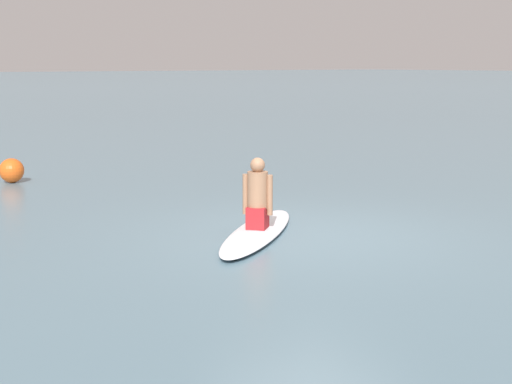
% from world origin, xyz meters
% --- Properties ---
extents(ground_plane, '(400.00, 400.00, 0.00)m').
position_xyz_m(ground_plane, '(0.00, 0.00, 0.00)').
color(ground_plane, slate).
extents(surfboard, '(2.54, 2.85, 0.11)m').
position_xyz_m(surfboard, '(-0.45, -0.58, 0.05)').
color(surfboard, white).
rests_on(surfboard, ground).
extents(person_paddler, '(0.41, 0.42, 0.99)m').
position_xyz_m(person_paddler, '(-0.45, -0.58, 0.56)').
color(person_paddler, '#A51E23').
rests_on(person_paddler, surfboard).
extents(buoy_marker, '(0.50, 0.50, 0.50)m').
position_xyz_m(buoy_marker, '(-7.20, -1.79, 0.25)').
color(buoy_marker, '#E55919').
rests_on(buoy_marker, ground).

